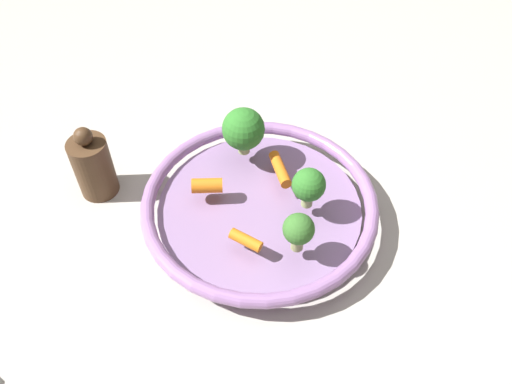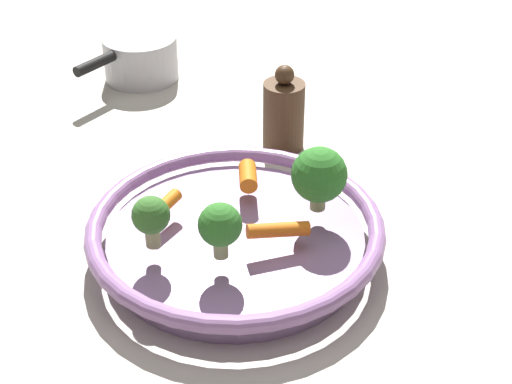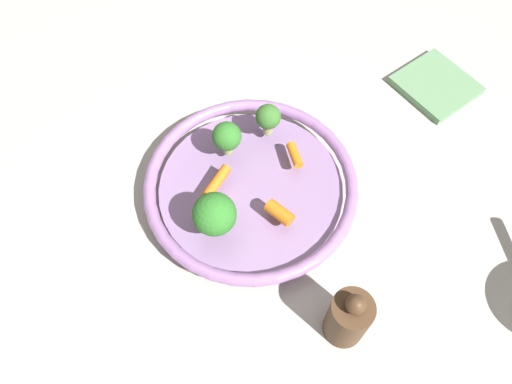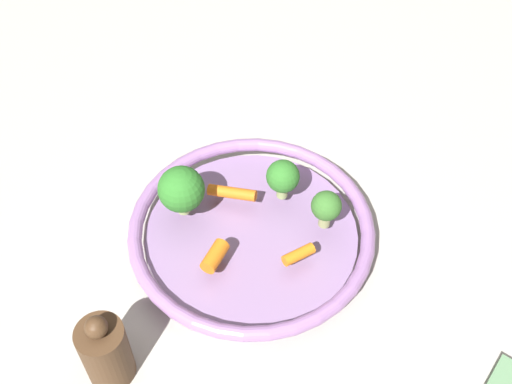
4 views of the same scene
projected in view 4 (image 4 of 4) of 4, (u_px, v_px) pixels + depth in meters
The scene contains 9 objects.
ground_plane at pixel (252, 245), 0.87m from camera, with size 2.34×2.34×0.00m, color #B7B2A8.
serving_bowl at pixel (252, 234), 0.86m from camera, with size 0.32×0.32×0.05m.
baby_carrot_back at pixel (299, 254), 0.80m from camera, with size 0.01×0.01×0.04m, color orange.
baby_carrot_right at pixel (215, 256), 0.80m from camera, with size 0.02×0.02×0.04m, color orange.
baby_carrot_near_rim at pixel (232, 193), 0.86m from camera, with size 0.02×0.02×0.07m, color orange.
broccoli_floret_small at pixel (283, 177), 0.84m from camera, with size 0.04×0.04×0.06m.
broccoli_floret_edge at pixel (182, 189), 0.82m from camera, with size 0.06×0.06×0.07m.
broccoli_floret_mid at pixel (326, 207), 0.81m from camera, with size 0.04×0.04×0.06m.
pepper_mill at pixel (105, 351), 0.72m from camera, with size 0.05×0.05×0.12m.
Camera 4 is at (-0.49, -0.13, 0.72)m, focal length 46.00 mm.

